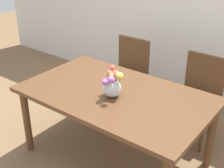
{
  "coord_description": "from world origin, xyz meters",
  "views": [
    {
      "loc": [
        1.47,
        -1.98,
        2.04
      ],
      "look_at": [
        0.01,
        -0.07,
        0.84
      ],
      "focal_mm": 50.02,
      "sensor_mm": 36.0,
      "label": 1
    }
  ],
  "objects_px": {
    "dining_table": "(116,100)",
    "chair_left": "(128,70)",
    "flower_vase": "(112,85)",
    "chair_right": "(199,92)"
  },
  "relations": [
    {
      "from": "dining_table",
      "to": "chair_left",
      "type": "distance_m",
      "value": 0.97
    },
    {
      "from": "dining_table",
      "to": "flower_vase",
      "type": "xyz_separation_m",
      "value": [
        0.02,
        -0.08,
        0.2
      ]
    },
    {
      "from": "chair_right",
      "to": "flower_vase",
      "type": "relative_size",
      "value": 3.29
    },
    {
      "from": "dining_table",
      "to": "chair_right",
      "type": "relative_size",
      "value": 1.9
    },
    {
      "from": "dining_table",
      "to": "chair_right",
      "type": "bearing_deg",
      "value": 62.17
    },
    {
      "from": "dining_table",
      "to": "chair_left",
      "type": "xyz_separation_m",
      "value": [
        -0.45,
        0.85,
        -0.13
      ]
    },
    {
      "from": "dining_table",
      "to": "flower_vase",
      "type": "distance_m",
      "value": 0.21
    },
    {
      "from": "dining_table",
      "to": "flower_vase",
      "type": "bearing_deg",
      "value": -74.88
    },
    {
      "from": "flower_vase",
      "to": "chair_right",
      "type": "bearing_deg",
      "value": 65.22
    },
    {
      "from": "chair_left",
      "to": "flower_vase",
      "type": "distance_m",
      "value": 1.09
    }
  ]
}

